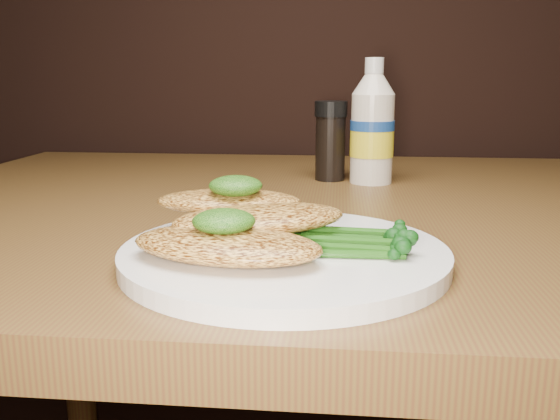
# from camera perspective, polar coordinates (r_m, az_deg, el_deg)

# --- Properties ---
(plate) EXTENTS (0.26, 0.26, 0.01)m
(plate) POSITION_cam_1_polar(r_m,az_deg,el_deg) (0.48, 0.41, -4.28)
(plate) COLOR white
(plate) RESTS_ON dining_table
(chicken_front) EXTENTS (0.16, 0.10, 0.02)m
(chicken_front) POSITION_cam_1_polar(r_m,az_deg,el_deg) (0.44, -5.11, -3.31)
(chicken_front) COLOR gold
(chicken_front) RESTS_ON plate
(chicken_mid) EXTENTS (0.16, 0.13, 0.02)m
(chicken_mid) POSITION_cam_1_polar(r_m,az_deg,el_deg) (0.49, -1.92, -0.84)
(chicken_mid) COLOR gold
(chicken_mid) RESTS_ON plate
(chicken_back) EXTENTS (0.13, 0.07, 0.02)m
(chicken_back) POSITION_cam_1_polar(r_m,az_deg,el_deg) (0.52, -4.89, 0.84)
(chicken_back) COLOR gold
(chicken_back) RESTS_ON plate
(pesto_front) EXTENTS (0.05, 0.05, 0.02)m
(pesto_front) POSITION_cam_1_polar(r_m,az_deg,el_deg) (0.44, -5.37, -1.06)
(pesto_front) COLOR black
(pesto_front) RESTS_ON chicken_front
(pesto_back) EXTENTS (0.05, 0.05, 0.02)m
(pesto_back) POSITION_cam_1_polar(r_m,az_deg,el_deg) (0.51, -4.25, 2.31)
(pesto_back) COLOR black
(pesto_back) RESTS_ON chicken_back
(broccolini_bundle) EXTENTS (0.14, 0.11, 0.02)m
(broccolini_bundle) POSITION_cam_1_polar(r_m,az_deg,el_deg) (0.47, 6.66, -2.59)
(broccolini_bundle) COLOR #1D5111
(broccolini_bundle) RESTS_ON plate
(mayo_bottle) EXTENTS (0.07, 0.07, 0.17)m
(mayo_bottle) POSITION_cam_1_polar(r_m,az_deg,el_deg) (0.84, 8.78, 8.33)
(mayo_bottle) COLOR silver
(mayo_bottle) RESTS_ON dining_table
(pepper_grinder) EXTENTS (0.06, 0.06, 0.11)m
(pepper_grinder) POSITION_cam_1_polar(r_m,az_deg,el_deg) (0.85, 4.81, 6.55)
(pepper_grinder) COLOR black
(pepper_grinder) RESTS_ON dining_table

